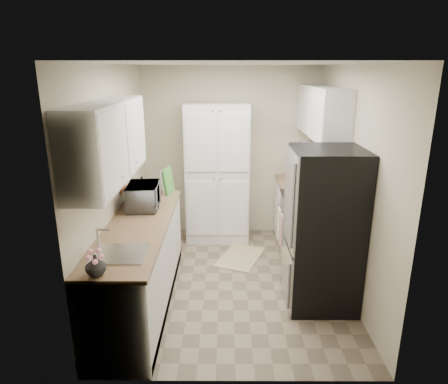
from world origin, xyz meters
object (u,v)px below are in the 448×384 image
object	(u,v)px
electric_range	(309,232)
toaster_oven	(303,174)
wine_bottle	(142,189)
refrigerator	(324,229)
microwave	(143,196)
pantry_cabinet	(217,173)

from	to	relation	value
electric_range	toaster_oven	size ratio (longest dim) A/B	2.87
wine_bottle	toaster_oven	xyz separation A→B (m)	(2.10, 0.79, -0.02)
refrigerator	microwave	xyz separation A→B (m)	(-1.96, 0.47, 0.21)
electric_range	wine_bottle	size ratio (longest dim) A/B	4.25
pantry_cabinet	wine_bottle	distance (m)	1.32
pantry_cabinet	toaster_oven	xyz separation A→B (m)	(1.21, -0.18, 0.03)
pantry_cabinet	microwave	bearing A→B (deg)	-123.07
microwave	pantry_cabinet	bearing A→B (deg)	-37.20
refrigerator	toaster_oven	bearing A→B (deg)	87.45
wine_bottle	refrigerator	bearing A→B (deg)	-20.34
toaster_oven	electric_range	bearing A→B (deg)	-80.87
microwave	toaster_oven	world-z (taller)	microwave
refrigerator	wine_bottle	world-z (taller)	refrigerator
toaster_oven	pantry_cabinet	bearing A→B (deg)	-176.78
microwave	toaster_oven	distance (m)	2.30
pantry_cabinet	microwave	xyz separation A→B (m)	(-0.82, -1.26, 0.06)
wine_bottle	toaster_oven	world-z (taller)	wine_bottle
electric_range	wine_bottle	xyz separation A→B (m)	(-2.06, -0.05, 0.57)
electric_range	refrigerator	bearing A→B (deg)	-92.48
electric_range	refrigerator	world-z (taller)	refrigerator
refrigerator	microwave	size ratio (longest dim) A/B	3.38
refrigerator	wine_bottle	xyz separation A→B (m)	(-2.03, 0.75, 0.20)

